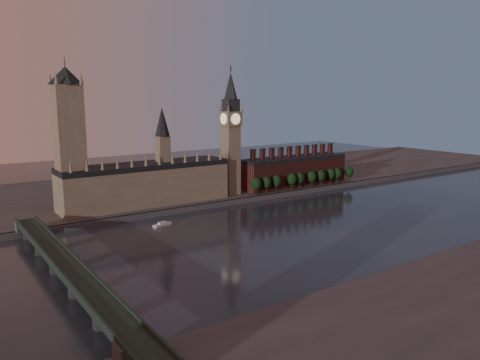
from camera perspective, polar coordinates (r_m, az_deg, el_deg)
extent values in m
plane|color=black|center=(310.56, 8.69, -6.06)|extent=(900.00, 900.00, 0.00)
cube|color=#46464B|center=(378.26, -0.68, -2.70)|extent=(900.00, 4.00, 4.00)
cube|color=#46464B|center=(454.16, -7.04, -0.60)|extent=(900.00, 180.00, 4.00)
cube|color=#7C6C58|center=(366.10, -11.37, -0.77)|extent=(130.00, 30.00, 28.00)
cube|color=black|center=(363.47, -11.46, 1.71)|extent=(130.00, 30.00, 4.00)
cube|color=#7C6C58|center=(368.27, -9.37, 3.45)|extent=(9.00, 9.00, 24.00)
cone|color=black|center=(366.36, -9.47, 7.03)|extent=(12.00, 12.00, 22.00)
cone|color=#7C6C58|center=(330.47, -19.96, 1.70)|extent=(2.60, 2.60, 10.00)
cone|color=#7C6C58|center=(333.29, -18.18, 1.87)|extent=(2.60, 2.60, 10.00)
cone|color=#7C6C58|center=(336.43, -16.43, 2.03)|extent=(2.60, 2.60, 10.00)
cone|color=#7C6C58|center=(339.88, -14.72, 2.19)|extent=(2.60, 2.60, 10.00)
cone|color=#7C6C58|center=(343.63, -13.04, 2.35)|extent=(2.60, 2.60, 10.00)
cone|color=#7C6C58|center=(347.67, -11.40, 2.50)|extent=(2.60, 2.60, 10.00)
cone|color=#7C6C58|center=(351.99, -9.79, 2.64)|extent=(2.60, 2.60, 10.00)
cone|color=#7C6C58|center=(356.58, -8.23, 2.78)|extent=(2.60, 2.60, 10.00)
cone|color=#7C6C58|center=(361.44, -6.71, 2.91)|extent=(2.60, 2.60, 10.00)
cone|color=#7C6C58|center=(366.54, -5.22, 3.04)|extent=(2.60, 2.60, 10.00)
cone|color=#7C6C58|center=(371.88, -3.78, 3.16)|extent=(2.60, 2.60, 10.00)
cone|color=#7C6C58|center=(377.45, -2.38, 3.28)|extent=(2.60, 2.60, 10.00)
cube|color=#7C6C58|center=(343.94, -20.00, 3.35)|extent=(18.00, 18.00, 90.00)
cone|color=black|center=(342.23, -20.52, 11.85)|extent=(24.00, 24.00, 12.00)
cylinder|color=#232326|center=(342.53, -20.59, 12.85)|extent=(0.50, 0.50, 12.00)
cone|color=#7C6C58|center=(332.46, -21.51, 11.52)|extent=(3.00, 3.00, 8.00)
cone|color=#7C6C58|center=(336.57, -18.81, 11.65)|extent=(3.00, 3.00, 8.00)
cone|color=#7C6C58|center=(348.02, -22.14, 11.38)|extent=(3.00, 3.00, 8.00)
cone|color=#7C6C58|center=(351.95, -19.55, 11.52)|extent=(3.00, 3.00, 8.00)
cube|color=#7C6C58|center=(394.58, -1.11, 2.41)|extent=(12.00, 12.00, 58.00)
cube|color=#7C6C58|center=(391.42, -1.13, 7.50)|extent=(14.00, 14.00, 12.00)
cube|color=#232326|center=(391.06, -1.13, 9.11)|extent=(11.00, 11.00, 10.00)
cone|color=black|center=(391.10, -1.14, 11.45)|extent=(13.00, 13.00, 22.00)
cylinder|color=#232326|center=(391.65, -1.15, 13.43)|extent=(1.00, 1.00, 5.00)
cylinder|color=beige|center=(385.44, -0.53, 7.46)|extent=(9.00, 0.50, 9.00)
cylinder|color=beige|center=(397.43, -1.70, 7.54)|extent=(9.00, 0.50, 9.00)
cylinder|color=beige|center=(387.49, -2.02, 7.47)|extent=(0.50, 9.00, 9.00)
cylinder|color=beige|center=(395.43, -0.25, 7.53)|extent=(0.50, 9.00, 9.00)
cone|color=#7C6C58|center=(382.10, -1.41, 8.78)|extent=(2.00, 2.00, 6.00)
cone|color=#7C6C58|center=(389.38, 0.21, 8.81)|extent=(2.00, 2.00, 6.00)
cone|color=#7C6C58|center=(393.04, -2.46, 8.81)|extent=(2.00, 2.00, 6.00)
cone|color=#7C6C58|center=(400.12, -0.87, 8.85)|extent=(2.00, 2.00, 6.00)
cube|color=#4D1F1D|center=(439.22, 6.53, 0.90)|extent=(110.00, 25.00, 24.00)
cube|color=black|center=(437.27, 6.57, 2.65)|extent=(110.00, 25.00, 3.00)
cube|color=#4D1F1D|center=(407.30, 1.59, 3.01)|extent=(3.50, 3.50, 9.00)
cube|color=#232326|center=(406.71, 1.59, 3.71)|extent=(4.20, 4.20, 1.00)
cube|color=#4D1F1D|center=(413.52, 2.76, 3.11)|extent=(3.50, 3.50, 9.00)
cube|color=#232326|center=(412.94, 2.77, 3.80)|extent=(4.20, 4.20, 1.00)
cube|color=#4D1F1D|center=(419.90, 3.90, 3.21)|extent=(3.50, 3.50, 9.00)
cube|color=#232326|center=(419.33, 3.90, 3.88)|extent=(4.20, 4.20, 1.00)
cube|color=#4D1F1D|center=(426.44, 5.00, 3.30)|extent=(3.50, 3.50, 9.00)
cube|color=#232326|center=(425.88, 5.01, 3.96)|extent=(4.20, 4.20, 1.00)
cube|color=#4D1F1D|center=(433.13, 6.06, 3.38)|extent=(3.50, 3.50, 9.00)
cube|color=#232326|center=(432.58, 6.08, 4.04)|extent=(4.20, 4.20, 1.00)
cube|color=#4D1F1D|center=(439.97, 7.10, 3.47)|extent=(3.50, 3.50, 9.00)
cube|color=#232326|center=(439.43, 7.11, 4.12)|extent=(4.20, 4.20, 1.00)
cube|color=#4D1F1D|center=(446.95, 8.10, 3.55)|extent=(3.50, 3.50, 9.00)
cube|color=#232326|center=(446.42, 8.12, 4.19)|extent=(4.20, 4.20, 1.00)
cube|color=#4D1F1D|center=(454.07, 9.07, 3.62)|extent=(3.50, 3.50, 9.00)
cube|color=#232326|center=(453.54, 9.09, 4.25)|extent=(4.20, 4.20, 1.00)
cube|color=#4D1F1D|center=(461.31, 10.01, 3.70)|extent=(3.50, 3.50, 9.00)
cube|color=#232326|center=(460.79, 10.03, 4.32)|extent=(4.20, 4.20, 1.00)
cube|color=#4D1F1D|center=(468.67, 10.93, 3.77)|extent=(3.50, 3.50, 9.00)
cube|color=#232326|center=(468.16, 10.95, 4.38)|extent=(4.20, 4.20, 1.00)
cylinder|color=black|center=(395.69, 1.98, -1.39)|extent=(0.80, 0.80, 6.00)
ellipsoid|color=black|center=(394.45, 1.98, -0.46)|extent=(8.60, 8.60, 10.75)
cylinder|color=black|center=(402.48, 3.22, -1.20)|extent=(0.80, 0.80, 6.00)
ellipsoid|color=black|center=(401.25, 3.23, -0.29)|extent=(8.60, 8.60, 10.75)
cylinder|color=black|center=(409.08, 4.44, -1.03)|extent=(0.80, 0.80, 6.00)
ellipsoid|color=black|center=(407.87, 4.45, -0.13)|extent=(8.60, 8.60, 10.75)
cylinder|color=black|center=(419.65, 6.31, -0.78)|extent=(0.80, 0.80, 6.00)
ellipsoid|color=black|center=(418.47, 6.33, 0.10)|extent=(8.60, 8.60, 10.75)
cylinder|color=black|center=(426.31, 7.25, -0.62)|extent=(0.80, 0.80, 6.00)
ellipsoid|color=black|center=(425.16, 7.27, 0.24)|extent=(8.60, 8.60, 10.75)
cylinder|color=black|center=(434.72, 8.69, -0.45)|extent=(0.80, 0.80, 6.00)
ellipsoid|color=black|center=(433.58, 8.71, 0.39)|extent=(8.60, 8.60, 10.75)
cylinder|color=black|center=(442.21, 9.78, -0.30)|extent=(0.80, 0.80, 6.00)
ellipsoid|color=black|center=(441.10, 9.80, 0.53)|extent=(8.60, 8.60, 10.75)
cylinder|color=black|center=(453.12, 10.95, -0.09)|extent=(0.80, 0.80, 6.00)
ellipsoid|color=black|center=(452.04, 10.98, 0.72)|extent=(8.60, 8.60, 10.75)
cylinder|color=black|center=(458.25, 11.70, 0.00)|extent=(0.80, 0.80, 6.00)
ellipsoid|color=black|center=(457.17, 11.73, 0.80)|extent=(8.60, 8.60, 10.75)
cylinder|color=black|center=(470.31, 13.13, 0.20)|extent=(0.80, 0.80, 6.00)
ellipsoid|color=black|center=(469.26, 13.16, 0.98)|extent=(8.60, 8.60, 10.75)
cube|color=#1D2D26|center=(230.29, -20.12, -10.04)|extent=(12.00, 200.00, 2.50)
cube|color=#1D2D26|center=(228.51, -21.50, -9.79)|extent=(1.00, 200.00, 1.30)
cube|color=#1D2D26|center=(230.95, -18.82, -9.41)|extent=(1.00, 200.00, 1.30)
cube|color=#46464B|center=(320.09, -24.46, -5.09)|extent=(14.00, 8.00, 6.00)
cube|color=#46464B|center=(161.22, -12.36, -19.46)|extent=(14.00, 8.00, 6.00)
cylinder|color=#232326|center=(162.77, -12.32, -20.42)|extent=(8.00, 8.00, 7.75)
cylinder|color=#232326|center=(191.20, -16.37, -15.74)|extent=(8.00, 8.00, 7.75)
cylinder|color=#232326|center=(221.20, -19.23, -12.25)|extent=(8.00, 8.00, 7.75)
cylinder|color=#232326|center=(252.22, -21.34, -9.59)|extent=(8.00, 8.00, 7.75)
cylinder|color=#232326|center=(283.93, -22.97, -7.51)|extent=(8.00, 8.00, 7.75)
cylinder|color=#232326|center=(316.11, -24.25, -5.84)|extent=(8.00, 8.00, 7.75)
cube|color=silver|center=(321.12, -9.44, -5.40)|extent=(14.12, 7.15, 1.55)
cube|color=silver|center=(320.76, -9.45, -5.16)|extent=(6.36, 4.27, 1.16)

